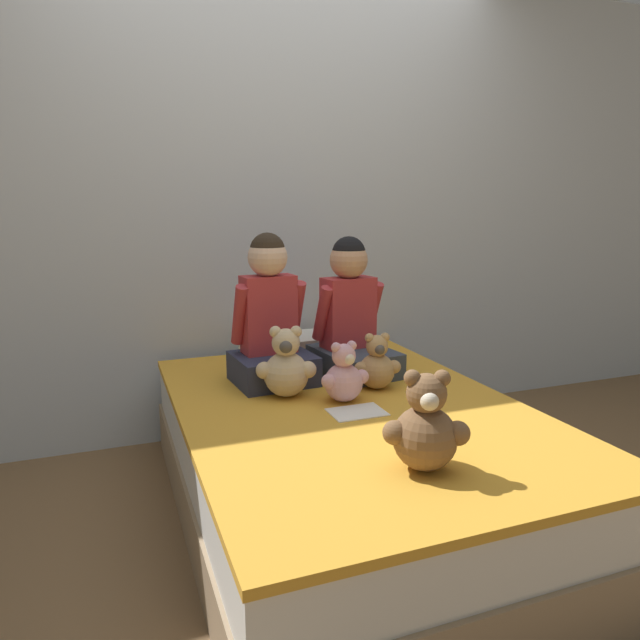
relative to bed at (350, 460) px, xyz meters
name	(u,v)px	position (x,y,z in m)	size (l,w,h in m)	color
ground_plane	(349,512)	(0.00, 0.00, -0.23)	(14.00, 14.00, 0.00)	brown
wall_behind_bed	(274,204)	(0.00, 1.05, 1.02)	(8.00, 0.06, 2.50)	silver
bed	(350,460)	(0.00, 0.00, 0.00)	(1.32, 1.90, 0.47)	#997F60
child_on_left	(270,321)	(-0.21, 0.42, 0.51)	(0.36, 0.34, 0.66)	#282D47
child_on_right	(351,318)	(0.19, 0.43, 0.50)	(0.36, 0.43, 0.64)	#384251
teddy_bear_held_by_left_child	(286,367)	(-0.20, 0.19, 0.36)	(0.24, 0.19, 0.30)	#D1B78E
teddy_bear_held_by_right_child	(377,365)	(0.19, 0.15, 0.34)	(0.20, 0.15, 0.25)	tan
teddy_bear_between_children	(344,376)	(-0.01, 0.05, 0.34)	(0.21, 0.16, 0.25)	#DBA3B2
teddy_bear_at_foot_of_bed	(425,428)	(-0.02, -0.59, 0.36)	(0.25, 0.19, 0.31)	brown
pillow_at_headboard	(290,346)	(0.00, 0.78, 0.29)	(0.48, 0.27, 0.11)	silver
sign_card	(357,412)	(-0.01, -0.09, 0.24)	(0.21, 0.15, 0.00)	white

